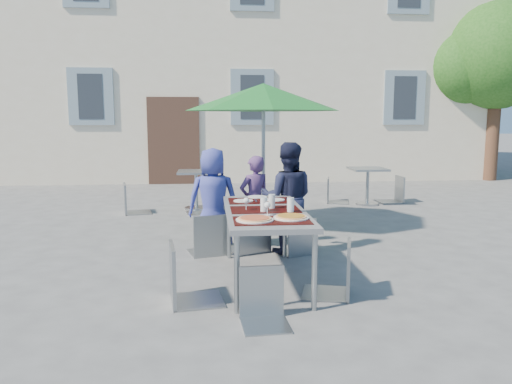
{
  "coord_description": "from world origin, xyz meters",
  "views": [
    {
      "loc": [
        -1.1,
        -5.36,
        1.69
      ],
      "look_at": [
        -0.55,
        0.55,
        0.8
      ],
      "focal_mm": 35.0,
      "sensor_mm": 36.0,
      "label": 1
    }
  ],
  "objects": [
    {
      "name": "chair_2",
      "position": [
        -0.02,
        0.59,
        0.51
      ],
      "size": [
        0.5,
        0.5,
        0.87
      ],
      "color": "gray",
      "rests_on": "ground"
    },
    {
      "name": "tree",
      "position": [
        6.55,
        7.54,
        3.25
      ],
      "size": [
        3.6,
        3.0,
        4.7
      ],
      "color": "#4E3121",
      "rests_on": "ground"
    },
    {
      "name": "chair_1",
      "position": [
        -0.6,
        0.76,
        0.62
      ],
      "size": [
        0.61,
        0.61,
        1.05
      ],
      "color": "gray",
      "rests_on": "ground"
    },
    {
      "name": "bg_chair_l_1",
      "position": [
        1.35,
        4.32,
        0.55
      ],
      "size": [
        0.51,
        0.51,
        0.94
      ],
      "color": "gray",
      "rests_on": "ground"
    },
    {
      "name": "dining_table",
      "position": [
        -0.54,
        -0.35,
        0.7
      ],
      "size": [
        0.8,
        1.85,
        0.76
      ],
      "color": "#4A4B4F",
      "rests_on": "ground"
    },
    {
      "name": "chair_3",
      "position": [
        -1.34,
        -0.92,
        0.62
      ],
      "size": [
        0.53,
        0.52,
        1.05
      ],
      "color": "gray",
      "rests_on": "ground"
    },
    {
      "name": "bg_chair_r_0",
      "position": [
        -1.21,
        3.45,
        0.56
      ],
      "size": [
        0.5,
        0.5,
        0.96
      ],
      "color": "#91979C",
      "rests_on": "ground"
    },
    {
      "name": "bg_chair_r_1",
      "position": [
        2.6,
        4.25,
        0.59
      ],
      "size": [
        0.45,
        0.45,
        1.0
      ],
      "color": "gray",
      "rests_on": "ground"
    },
    {
      "name": "child_2",
      "position": [
        -0.14,
        0.72,
        0.69
      ],
      "size": [
        0.73,
        0.49,
        1.39
      ],
      "primitive_type": "imported",
      "rotation": [
        0.0,
        0.0,
        2.98
      ],
      "color": "#181B35",
      "rests_on": "ground"
    },
    {
      "name": "pizza_near_right",
      "position": [
        -0.35,
        -0.84,
        0.77
      ],
      "size": [
        0.33,
        0.33,
        0.03
      ],
      "color": "white",
      "rests_on": "dining_table"
    },
    {
      "name": "pizza_near_left",
      "position": [
        -0.7,
        -0.9,
        0.77
      ],
      "size": [
        0.35,
        0.35,
        0.03
      ],
      "color": "white",
      "rests_on": "dining_table"
    },
    {
      "name": "bg_chair_l_0",
      "position": [
        -2.49,
        3.53,
        0.6
      ],
      "size": [
        0.53,
        0.53,
        1.02
      ],
      "color": "gray",
      "rests_on": "ground"
    },
    {
      "name": "child_1",
      "position": [
        -0.52,
        1.05,
        0.6
      ],
      "size": [
        0.52,
        0.45,
        1.2
      ],
      "primitive_type": "imported",
      "rotation": [
        0.0,
        0.0,
        3.58
      ],
      "color": "#4F3266",
      "rests_on": "ground"
    },
    {
      "name": "cafe_table_1",
      "position": [
        1.95,
        4.0,
        0.48
      ],
      "size": [
        0.67,
        0.67,
        0.72
      ],
      "color": "#A5A7AD",
      "rests_on": "ground"
    },
    {
      "name": "child_0",
      "position": [
        -1.06,
        0.94,
        0.66
      ],
      "size": [
        0.65,
        0.43,
        1.31
      ],
      "primitive_type": "imported",
      "rotation": [
        0.0,
        0.0,
        3.13
      ],
      "color": "#363D94",
      "rests_on": "ground"
    },
    {
      "name": "glassware",
      "position": [
        -0.48,
        -0.44,
        0.83
      ],
      "size": [
        0.5,
        0.42,
        0.15
      ],
      "color": "silver",
      "rests_on": "dining_table"
    },
    {
      "name": "place_settings",
      "position": [
        -0.54,
        0.27,
        0.76
      ],
      "size": [
        0.63,
        0.49,
        0.01
      ],
      "color": "white",
      "rests_on": "dining_table"
    },
    {
      "name": "chair_4",
      "position": [
        0.1,
        -0.86,
        0.59
      ],
      "size": [
        0.55,
        0.55,
        1.0
      ],
      "color": "gray",
      "rests_on": "ground"
    },
    {
      "name": "patio_umbrella",
      "position": [
        -0.3,
        2.05,
        1.96
      ],
      "size": [
        2.3,
        2.3,
        2.19
      ],
      "color": "#A5A7AD",
      "rests_on": "ground"
    },
    {
      "name": "chair_0",
      "position": [
        -1.12,
        0.67,
        0.58
      ],
      "size": [
        0.53,
        0.54,
        0.98
      ],
      "color": "gray",
      "rests_on": "ground"
    },
    {
      "name": "building",
      "position": [
        -0.0,
        11.5,
        4.85
      ],
      "size": [
        13.6,
        8.2,
        11.1
      ],
      "color": "beige",
      "rests_on": "ground"
    },
    {
      "name": "ground",
      "position": [
        0.0,
        0.0,
        0.0
      ],
      "size": [
        90.0,
        90.0,
        0.0
      ],
      "primitive_type": "plane",
      "color": "#4B4C4E",
      "rests_on": "ground"
    },
    {
      "name": "chair_5",
      "position": [
        -0.67,
        -1.42,
        0.5
      ],
      "size": [
        0.4,
        0.41,
        0.86
      ],
      "color": "#8E9499",
      "rests_on": "ground"
    },
    {
      "name": "cafe_table_0",
      "position": [
        -1.35,
        3.84,
        0.48
      ],
      "size": [
        0.67,
        0.67,
        0.72
      ],
      "color": "#A5A7AD",
      "rests_on": "ground"
    }
  ]
}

